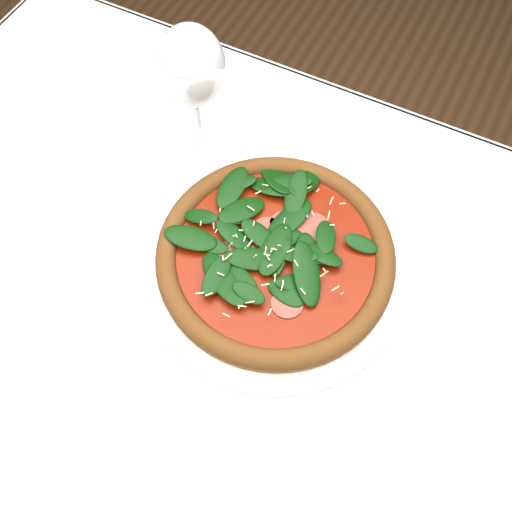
% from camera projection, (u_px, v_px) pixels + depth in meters
% --- Properties ---
extents(ground, '(6.00, 6.00, 0.00)m').
position_uv_depth(ground, '(237.00, 409.00, 1.44)').
color(ground, brown).
rests_on(ground, ground).
extents(dining_table, '(1.21, 0.81, 0.75)m').
position_uv_depth(dining_table, '(225.00, 307.00, 0.87)').
color(dining_table, white).
rests_on(dining_table, ground).
extents(plate, '(0.38, 0.38, 0.02)m').
position_uv_depth(plate, '(275.00, 261.00, 0.78)').
color(plate, silver).
rests_on(plate, dining_table).
extents(pizza, '(0.35, 0.35, 0.04)m').
position_uv_depth(pizza, '(275.00, 253.00, 0.77)').
color(pizza, '#976024').
rests_on(pizza, plate).
extents(wine_glass, '(0.09, 0.09, 0.22)m').
position_uv_depth(wine_glass, '(192.00, 70.00, 0.75)').
color(wine_glass, white).
rests_on(wine_glass, dining_table).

